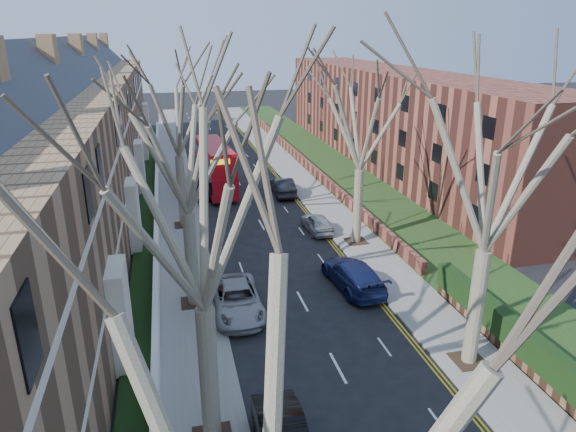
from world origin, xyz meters
TOP-DOWN VIEW (x-y plane):
  - pavement_left at (-6.00, 39.00)m, footprint 3.00×102.00m
  - pavement_right at (6.00, 39.00)m, footprint 3.00×102.00m
  - terrace_left at (-13.65, 31.00)m, footprint 9.70×78.00m
  - flats_right at (17.46, 43.00)m, footprint 13.97×54.00m
  - front_wall_left at (-7.65, 31.00)m, footprint 0.30×78.00m
  - grass_verge_right at (10.50, 39.00)m, footprint 6.00×102.00m
  - tree_left_mid at (-5.70, 6.00)m, footprint 10.50×10.50m
  - tree_left_far at (-5.70, 16.00)m, footprint 10.15×10.15m
  - tree_left_dist at (-5.70, 28.00)m, footprint 10.50×10.50m
  - tree_right_mid at (5.70, 8.00)m, footprint 10.50×10.50m
  - tree_right_far at (5.70, 22.00)m, footprint 10.15×10.15m
  - double_decker_bus at (-2.40, 36.86)m, footprint 3.09×10.05m
  - car_left_far at (-3.58, 14.67)m, footprint 2.50×5.33m
  - car_right_near at (3.22, 15.92)m, footprint 2.64×5.58m
  - car_right_mid at (3.70, 24.74)m, footprint 1.70×3.97m
  - car_right_far at (3.25, 33.94)m, footprint 1.82×4.78m

SIDE VIEW (x-z plane):
  - pavement_left at x=-6.00m, z-range 0.00..0.12m
  - pavement_right at x=6.00m, z-range 0.00..0.12m
  - grass_verge_right at x=10.50m, z-range 0.12..0.18m
  - front_wall_left at x=-7.65m, z-range 0.12..1.12m
  - car_right_mid at x=3.70m, z-range 0.00..1.34m
  - car_left_far at x=-3.58m, z-range 0.00..1.47m
  - car_right_far at x=3.25m, z-range 0.00..1.56m
  - car_right_near at x=3.22m, z-range 0.00..1.57m
  - double_decker_bus at x=-2.40m, z-range -0.04..4.14m
  - flats_right at x=17.46m, z-range -0.02..9.98m
  - terrace_left at x=-13.65m, z-range -1.27..12.33m
  - tree_left_far at x=-5.70m, z-range 2.13..16.35m
  - tree_right_far at x=5.70m, z-range 2.13..16.35m
  - tree_left_mid at x=-5.70m, z-range 2.20..16.91m
  - tree_right_mid at x=5.70m, z-range 2.20..16.91m
  - tree_left_dist at x=-5.70m, z-range 2.20..16.91m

